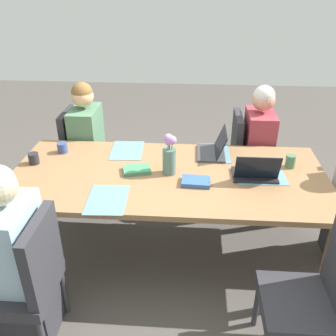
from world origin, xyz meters
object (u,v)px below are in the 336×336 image
(book_red_cover, at_px, (196,182))
(dining_table, at_px, (168,181))
(chair_near_right_mid, at_px, (317,295))
(laptop_far_left_near, at_px, (214,150))
(book_blue_cover, at_px, (137,170))
(chair_near_left_far, at_px, (27,277))
(coffee_mug_near_left, at_px, (62,148))
(coffee_mug_centre_left, at_px, (290,161))
(coffee_mug_near_right, at_px, (34,158))
(flower_vase, at_px, (169,155))
(chair_far_left_near, at_px, (247,155))
(person_far_left_mid, at_px, (89,151))
(laptop_head_right_right_near, at_px, (255,173))
(person_far_left_near, at_px, (256,155))
(person_near_left_far, at_px, (18,265))
(chair_far_left_mid, at_px, (83,150))

(book_red_cover, bearing_deg, dining_table, 151.73)
(chair_near_right_mid, relative_size, laptop_far_left_near, 2.81)
(laptop_far_left_near, xyz_separation_m, book_blue_cover, (-0.59, -0.33, -0.03))
(chair_near_left_far, distance_m, coffee_mug_near_left, 1.20)
(dining_table, bearing_deg, coffee_mug_centre_left, 10.66)
(chair_near_left_far, bearing_deg, coffee_mug_near_right, 107.04)
(coffee_mug_near_left, relative_size, coffee_mug_centre_left, 0.83)
(coffee_mug_near_left, bearing_deg, flower_vase, -17.73)
(chair_far_left_near, relative_size, chair_near_left_far, 1.00)
(person_far_left_mid, height_order, coffee_mug_centre_left, person_far_left_mid)
(laptop_far_left_near, distance_m, laptop_head_right_right_near, 0.47)
(person_far_left_near, bearing_deg, laptop_head_right_right_near, -100.31)
(dining_table, relative_size, chair_near_right_mid, 2.61)
(person_near_left_far, distance_m, coffee_mug_centre_left, 2.03)
(chair_far_left_near, distance_m, laptop_head_right_right_near, 0.90)
(laptop_far_left_near, bearing_deg, laptop_head_right_right_near, -52.37)
(person_far_left_mid, height_order, book_red_cover, person_far_left_mid)
(person_far_left_mid, bearing_deg, chair_near_right_mid, -43.93)
(chair_far_left_near, distance_m, person_far_left_mid, 1.53)
(chair_far_left_near, relative_size, chair_near_right_mid, 1.00)
(dining_table, xyz_separation_m, person_far_left_mid, (-0.82, 0.76, -0.14))
(laptop_head_right_right_near, bearing_deg, person_far_left_mid, 151.77)
(person_far_left_mid, bearing_deg, laptop_head_right_right_near, -28.23)
(coffee_mug_centre_left, bearing_deg, person_far_left_near, 103.44)
(chair_far_left_mid, relative_size, coffee_mug_near_left, 10.84)
(coffee_mug_near_left, distance_m, book_red_cover, 1.18)
(chair_near_left_far, bearing_deg, book_red_cover, 37.14)
(coffee_mug_near_right, xyz_separation_m, book_red_cover, (1.26, -0.22, -0.03))
(chair_near_left_far, bearing_deg, person_far_left_mid, 92.15)
(chair_far_left_near, relative_size, coffee_mug_centre_left, 8.98)
(person_far_left_near, relative_size, chair_near_left_far, 1.33)
(laptop_head_right_right_near, bearing_deg, chair_near_right_mid, -73.87)
(person_far_left_mid, height_order, laptop_far_left_near, person_far_left_mid)
(person_far_left_near, relative_size, book_blue_cover, 5.97)
(coffee_mug_near_right, height_order, book_red_cover, coffee_mug_near_right)
(chair_near_left_far, bearing_deg, person_far_left_near, 46.74)
(chair_far_left_mid, bearing_deg, coffee_mug_near_right, -102.02)
(laptop_far_left_near, bearing_deg, coffee_mug_near_right, -169.53)
(laptop_far_left_near, xyz_separation_m, coffee_mug_near_right, (-1.40, -0.26, 0.00))
(person_near_left_far, height_order, laptop_far_left_near, person_near_left_far)
(dining_table, distance_m, book_red_cover, 0.25)
(coffee_mug_centre_left, bearing_deg, person_near_left_far, -151.07)
(chair_near_right_mid, bearing_deg, person_far_left_mid, 136.07)
(coffee_mug_centre_left, bearing_deg, coffee_mug_near_right, -177.65)
(person_near_left_far, bearing_deg, person_far_left_near, 44.31)
(person_far_left_mid, distance_m, book_blue_cover, 0.97)
(chair_far_left_mid, height_order, laptop_far_left_near, laptop_far_left_near)
(chair_near_right_mid, bearing_deg, coffee_mug_near_left, 146.42)
(chair_near_left_far, height_order, coffee_mug_centre_left, chair_near_left_far)
(person_far_left_near, relative_size, laptop_head_right_right_near, 3.73)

